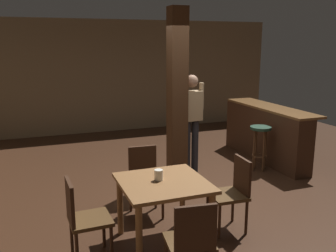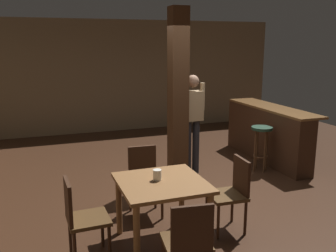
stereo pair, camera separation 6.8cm
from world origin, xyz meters
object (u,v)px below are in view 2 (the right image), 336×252
(chair_east, at_px, (232,190))
(chair_west, at_px, (81,215))
(chair_south, at_px, (188,241))
(bar_counter, at_px, (267,133))
(napkin_cup, at_px, (157,175))
(bar_stool_near, at_px, (261,138))
(dining_table, at_px, (162,192))
(chair_north, at_px, (144,177))
(standing_person, at_px, (192,117))

(chair_east, xyz_separation_m, chair_west, (-1.80, -0.06, 0.00))
(chair_south, xyz_separation_m, bar_counter, (2.96, 3.13, 0.03))
(chair_south, distance_m, napkin_cup, 0.97)
(chair_south, distance_m, bar_stool_near, 3.63)
(chair_west, xyz_separation_m, bar_counter, (3.81, 2.29, 0.03))
(dining_table, bearing_deg, chair_east, 1.99)
(chair_south, bearing_deg, dining_table, 86.95)
(napkin_cup, xyz_separation_m, bar_counter, (2.95, 2.21, -0.28))
(chair_north, height_order, chair_south, same)
(chair_west, height_order, napkin_cup, chair_west)
(napkin_cup, xyz_separation_m, bar_stool_near, (2.49, 1.71, -0.21))
(napkin_cup, bearing_deg, chair_east, -1.29)
(chair_west, bearing_deg, chair_east, 1.86)
(dining_table, distance_m, bar_counter, 3.69)
(chair_north, relative_size, bar_stool_near, 1.11)
(dining_table, distance_m, chair_south, 0.88)
(chair_east, height_order, bar_stool_near, chair_east)
(chair_south, relative_size, bar_counter, 0.38)
(bar_counter, bearing_deg, dining_table, -142.17)
(chair_north, relative_size, napkin_cup, 7.38)
(bar_stool_near, bearing_deg, chair_south, -133.62)
(dining_table, distance_m, chair_east, 0.91)
(dining_table, height_order, bar_stool_near, bar_stool_near)
(dining_table, bearing_deg, chair_south, -93.05)
(chair_north, relative_size, chair_south, 1.00)
(napkin_cup, distance_m, bar_stool_near, 3.03)
(chair_north, distance_m, napkin_cup, 0.84)
(dining_table, height_order, chair_north, chair_north)
(chair_north, bearing_deg, napkin_cup, -95.56)
(chair_west, relative_size, bar_stool_near, 1.11)
(chair_south, relative_size, napkin_cup, 7.38)
(chair_south, bearing_deg, bar_stool_near, 46.38)
(chair_east, height_order, chair_north, same)
(dining_table, height_order, bar_counter, bar_counter)
(dining_table, distance_m, bar_stool_near, 3.02)
(napkin_cup, relative_size, standing_person, 0.07)
(chair_south, bearing_deg, chair_north, 87.10)
(dining_table, height_order, chair_east, chair_east)
(bar_stool_near, bearing_deg, standing_person, 167.24)
(napkin_cup, bearing_deg, chair_north, 84.44)
(standing_person, relative_size, bar_stool_near, 2.15)
(dining_table, distance_m, chair_north, 0.84)
(chair_south, bearing_deg, chair_east, 43.42)
(chair_north, height_order, bar_counter, bar_counter)
(chair_north, height_order, napkin_cup, chair_north)
(bar_counter, bearing_deg, napkin_cup, -143.16)
(chair_east, height_order, standing_person, standing_person)
(napkin_cup, bearing_deg, bar_counter, 36.84)
(chair_west, height_order, chair_south, same)
(chair_east, bearing_deg, dining_table, -178.01)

